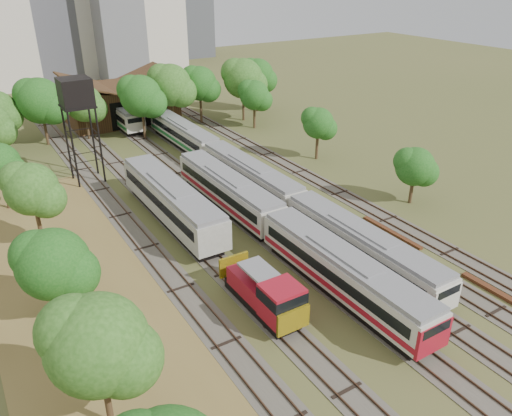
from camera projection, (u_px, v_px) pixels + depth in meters
ground at (393, 309)px, 35.97m from camera, size 240.00×240.00×0.00m
dry_grass_patch at (114, 334)px, 33.55m from camera, size 14.00×60.00×0.04m
tracks at (221, 191)px, 54.73m from camera, size 24.60×80.00×0.19m
railcar_red_set at (277, 226)px, 43.49m from camera, size 2.88×34.58×3.56m
railcar_green_set at (250, 177)px, 53.88m from camera, size 2.70×52.08×3.33m
railcar_rear at (119, 112)px, 76.92m from camera, size 2.84×16.08×3.51m
shunter_locomotive at (267, 295)px, 34.87m from camera, size 2.55×8.10×3.34m
old_grey_coach at (172, 201)px, 47.45m from camera, size 3.17×18.00×3.92m
water_tower at (76, 95)px, 53.19m from camera, size 3.37×3.37×11.66m
rail_pile_near at (510, 300)px, 36.74m from camera, size 0.54×8.17×0.27m
rail_pile_far at (392, 232)px, 46.10m from camera, size 0.44×7.07×0.23m
maintenance_shed at (120, 102)px, 78.49m from camera, size 16.45×11.55×7.58m
tree_band_left at (18, 184)px, 43.02m from camera, size 6.43×75.05×8.53m
tree_band_far at (150, 90)px, 71.91m from camera, size 44.48×11.20×9.64m
tree_band_right at (311, 120)px, 63.25m from camera, size 4.43×35.33×7.19m
tower_far_right at (183, 0)px, 129.91m from camera, size 12.00×12.00×28.00m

